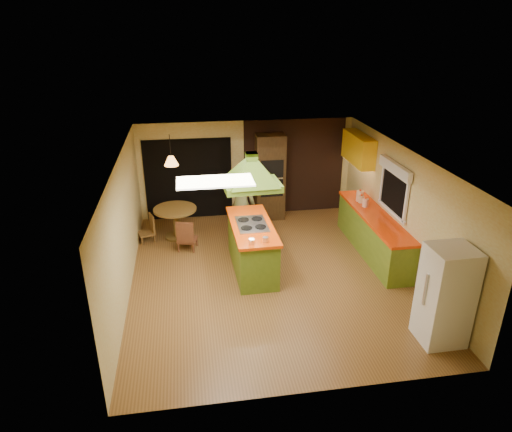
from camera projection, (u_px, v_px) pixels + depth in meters
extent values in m
plane|color=brown|center=(269.00, 274.00, 9.35)|extent=(6.50, 6.50, 0.00)
plane|color=beige|center=(247.00, 169.00, 11.80)|extent=(5.50, 0.00, 5.50)
plane|color=beige|center=(315.00, 319.00, 5.90)|extent=(5.50, 0.00, 5.50)
plane|color=beige|center=(124.00, 228.00, 8.46)|extent=(0.00, 6.50, 6.50)
plane|color=beige|center=(403.00, 210.00, 9.24)|extent=(0.00, 6.50, 6.50)
plane|color=silver|center=(270.00, 156.00, 8.35)|extent=(6.50, 6.50, 0.00)
cube|color=#381E14|center=(294.00, 167.00, 11.96)|extent=(2.64, 0.03, 2.50)
cube|color=black|center=(189.00, 179.00, 11.64)|extent=(2.20, 0.03, 2.10)
cube|color=olive|center=(373.00, 235.00, 10.07)|extent=(0.58, 3.00, 0.86)
cube|color=#E53807|center=(375.00, 216.00, 9.89)|extent=(0.62, 3.05, 0.06)
cube|color=yellow|center=(358.00, 149.00, 10.93)|extent=(0.34, 1.40, 0.70)
cube|color=black|center=(395.00, 190.00, 9.48)|extent=(0.03, 1.16, 0.96)
cube|color=white|center=(395.00, 168.00, 9.29)|extent=(0.10, 1.35, 0.22)
cube|color=white|center=(215.00, 181.00, 7.11)|extent=(1.20, 0.60, 0.03)
cube|color=#5C7D1F|center=(252.00, 248.00, 9.39)|extent=(0.79, 1.97, 0.96)
cube|color=#E94607|center=(252.00, 226.00, 9.19)|extent=(0.86, 2.06, 0.06)
cube|color=silver|center=(252.00, 224.00, 9.17)|extent=(0.61, 0.87, 0.02)
cube|color=#50751D|center=(252.00, 185.00, 8.84)|extent=(1.13, 0.84, 0.13)
pyramid|color=#50751D|center=(252.00, 160.00, 8.64)|extent=(1.13, 0.84, 0.45)
cube|color=#50751D|center=(252.00, 156.00, 8.61)|extent=(0.22, 0.22, 0.13)
imported|color=brown|center=(241.00, 204.00, 10.45)|extent=(0.78, 0.65, 1.83)
cube|color=white|center=(445.00, 296.00, 7.15)|extent=(0.69, 0.66, 1.66)
cube|color=#3F2B14|center=(270.00, 177.00, 11.66)|extent=(0.75, 0.60, 2.20)
cube|color=black|center=(272.00, 169.00, 11.27)|extent=(0.57, 0.04, 0.45)
cube|color=black|center=(272.00, 188.00, 11.47)|extent=(0.57, 0.04, 0.45)
cylinder|color=brown|center=(175.00, 209.00, 10.65)|extent=(1.00, 1.00, 0.05)
cylinder|color=brown|center=(176.00, 223.00, 10.79)|extent=(0.14, 0.14, 0.70)
cylinder|color=brown|center=(177.00, 236.00, 10.93)|extent=(0.56, 0.56, 0.05)
cone|color=#FF9E3F|center=(171.00, 161.00, 10.19)|extent=(0.41, 0.41, 0.21)
cylinder|color=beige|center=(360.00, 196.00, 10.57)|extent=(0.21, 0.21, 0.25)
cylinder|color=#FCE5CA|center=(365.00, 203.00, 10.26)|extent=(0.16, 0.16, 0.19)
cylinder|color=beige|center=(361.00, 199.00, 10.49)|extent=(0.13, 0.13, 0.16)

